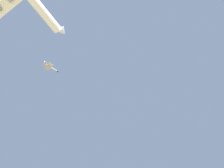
{
  "coord_description": "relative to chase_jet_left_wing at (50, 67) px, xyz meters",
  "views": [
    {
      "loc": [
        -57.78,
        89.77,
        2.89
      ],
      "look_at": [
        6.93,
        60.46,
        82.03
      ],
      "focal_mm": 37.35,
      "sensor_mm": 36.0,
      "label": 1
    }
  ],
  "objects": [
    {
      "name": "chase_jet_left_wing",
      "position": [
        0.0,
        0.0,
        0.0
      ],
      "size": [
        8.93,
        15.27,
        4.0
      ],
      "rotation": [
        0.0,
        0.0,
        -1.28
      ],
      "color": "#999EA3"
    }
  ]
}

